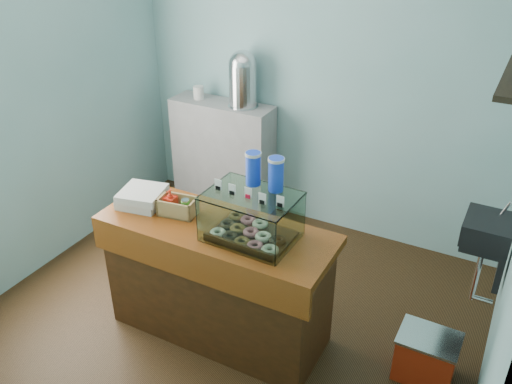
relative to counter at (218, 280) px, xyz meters
The scene contains 9 objects.
ground 0.52m from the counter, 90.00° to the left, with size 3.50×3.50×0.00m, color black.
room_shell 1.27m from the counter, 84.37° to the left, with size 3.54×3.04×2.82m.
counter is the anchor object (origin of this frame).
back_shelf 1.82m from the counter, 119.76° to the left, with size 1.00×0.32×1.10m, color gray.
display_case 0.67m from the counter, ahead, with size 0.57×0.42×0.52m.
condiment_crate 0.59m from the counter, behind, with size 0.27×0.19×0.18m.
pastry_boxes 0.78m from the counter, behind, with size 0.35×0.34×0.11m.
coffee_urn 1.95m from the counter, 113.07° to the left, with size 0.28×0.28×0.51m.
red_cooler 1.47m from the counter, 10.79° to the left, with size 0.39×0.30×0.34m.
Camera 1 is at (1.64, -2.76, 2.82)m, focal length 38.00 mm.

